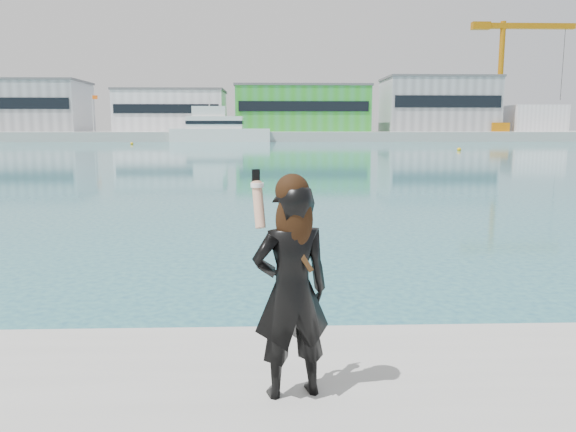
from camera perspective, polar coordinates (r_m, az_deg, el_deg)
name	(u,v)px	position (r m, az deg, el deg)	size (l,w,h in m)	color
far_quay	(267,136)	(134.50, -2.10, 8.16)	(320.00, 40.00, 2.00)	#9E9E99
warehouse_grey_left	(27,106)	(143.56, -25.02, 10.09)	(26.52, 16.36, 11.50)	gray
warehouse_white	(172,111)	(134.36, -11.70, 10.44)	(24.48, 15.35, 9.50)	silver
warehouse_green	(302,109)	(132.78, 1.40, 10.85)	(30.60, 16.36, 10.50)	green
warehouse_grey_right	(438,104)	(138.45, 14.99, 10.89)	(25.50, 15.35, 12.50)	gray
ancillary_shed	(533,118)	(144.44, 23.65, 9.06)	(12.00, 10.00, 6.00)	silver
dock_crane	(506,72)	(137.73, 21.26, 13.45)	(23.00, 4.00, 24.00)	#C7740B
flagpole_left	(93,111)	(131.17, -19.19, 10.07)	(1.28, 0.16, 8.00)	silver
flagpole_right	(367,111)	(127.46, 8.03, 10.52)	(1.28, 0.16, 8.00)	silver
motor_yacht	(218,129)	(116.91, -7.13, 8.78)	(20.20, 5.86, 9.39)	silver
buoy_near	(459,151)	(73.59, 16.98, 6.36)	(0.50, 0.50, 0.50)	#EFAF0C
buoy_far	(132,145)	(100.43, -15.58, 7.01)	(0.50, 0.50, 0.50)	#EFAF0C
woman	(291,284)	(4.17, 0.34, -6.97)	(0.67, 0.52, 1.70)	black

